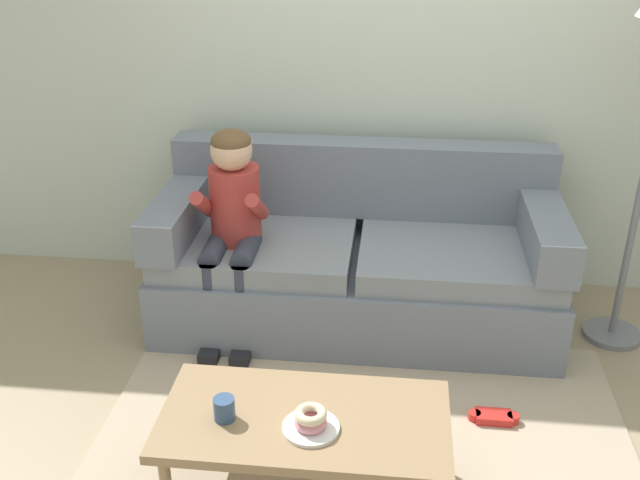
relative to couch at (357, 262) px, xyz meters
name	(u,v)px	position (x,y,z in m)	size (l,w,h in m)	color
ground	(365,413)	(0.10, -0.85, -0.34)	(10.00, 10.00, 0.00)	#9E896B
wall_back	(386,43)	(0.10, 0.55, 1.06)	(8.00, 0.10, 2.80)	beige
area_rug	(362,450)	(0.10, -1.10, -0.33)	(2.31, 1.74, 0.01)	tan
couch	(357,262)	(0.00, 0.00, 0.00)	(2.10, 0.90, 0.92)	slate
coffee_table	(305,424)	(-0.11, -1.37, 0.01)	(1.08, 0.55, 0.39)	#937551
person_child	(232,216)	(-0.63, -0.20, 0.33)	(0.34, 0.58, 1.10)	#AD3833
plate	(311,428)	(-0.08, -1.44, 0.06)	(0.21, 0.21, 0.01)	white
donut	(311,422)	(-0.08, -1.44, 0.08)	(0.12, 0.12, 0.04)	pink
donut_second	(311,414)	(-0.08, -1.44, 0.12)	(0.12, 0.12, 0.04)	beige
mug	(224,409)	(-0.40, -1.41, 0.10)	(0.08, 0.08, 0.09)	#334C72
toy_controller	(494,418)	(0.67, -0.85, -0.31)	(0.23, 0.09, 0.05)	red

